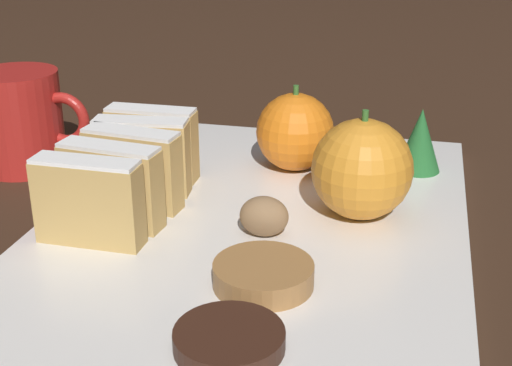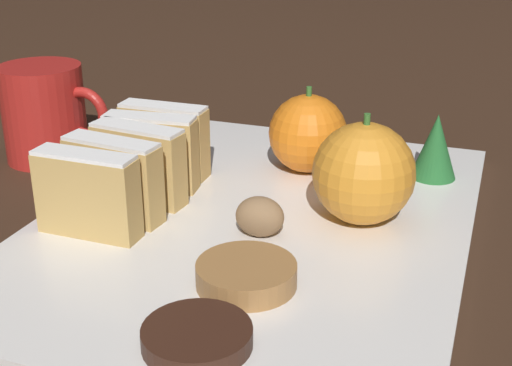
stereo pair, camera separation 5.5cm
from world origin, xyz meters
TOP-DOWN VIEW (x-y plane):
  - ground_plane at (0.00, 0.00)m, footprint 6.00×6.00m
  - serving_platter at (0.00, 0.00)m, footprint 0.33×0.44m
  - stollen_slice_front at (-0.11, -0.07)m, footprint 0.08×0.02m
  - stollen_slice_second at (-0.10, -0.04)m, footprint 0.08×0.03m
  - stollen_slice_third at (-0.10, -0.00)m, footprint 0.08×0.03m
  - stollen_slice_fourth at (-0.11, 0.03)m, footprint 0.08×0.03m
  - stollen_slice_fifth at (-0.11, 0.06)m, footprint 0.08×0.02m
  - orange_near at (0.01, 0.11)m, footprint 0.07×0.07m
  - orange_far at (0.08, 0.02)m, footprint 0.08×0.08m
  - walnut at (0.01, -0.03)m, footprint 0.04×0.03m
  - chocolate_cookie at (0.02, -0.17)m, footprint 0.06×0.06m
  - gingerbread_cookie at (0.03, -0.10)m, footprint 0.07×0.07m
  - evergreen_sprig at (0.12, 0.13)m, footprint 0.04×0.04m
  - coffee_mug at (-0.25, 0.08)m, footprint 0.11×0.08m

SIDE VIEW (x-z plane):
  - ground_plane at x=0.00m, z-range 0.00..0.00m
  - serving_platter at x=0.00m, z-range 0.00..0.01m
  - chocolate_cookie at x=0.02m, z-range 0.01..0.02m
  - gingerbread_cookie at x=0.03m, z-range 0.01..0.03m
  - walnut at x=0.01m, z-range 0.01..0.04m
  - evergreen_sprig at x=0.12m, z-range 0.01..0.07m
  - stollen_slice_front at x=-0.11m, z-range 0.01..0.08m
  - stollen_slice_second at x=-0.10m, z-range 0.01..0.08m
  - stollen_slice_third at x=-0.10m, z-range 0.01..0.08m
  - stollen_slice_fourth at x=-0.11m, z-range 0.01..0.08m
  - stollen_slice_fifth at x=-0.11m, z-range 0.01..0.08m
  - orange_near at x=0.01m, z-range 0.01..0.09m
  - coffee_mug at x=-0.25m, z-range 0.00..0.10m
  - orange_far at x=0.08m, z-range 0.01..0.10m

